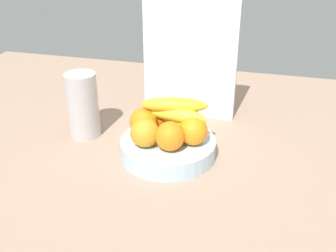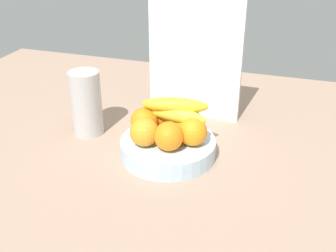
# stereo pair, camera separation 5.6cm
# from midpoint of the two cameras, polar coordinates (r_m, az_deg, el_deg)

# --- Properties ---
(ground_plane) EXTENTS (1.80, 1.40, 0.03)m
(ground_plane) POSITION_cam_midpoint_polar(r_m,az_deg,el_deg) (1.08, -0.43, -4.99)
(ground_plane) COLOR #A0816B
(fruit_bowl) EXTENTS (0.25, 0.25, 0.05)m
(fruit_bowl) POSITION_cam_midpoint_polar(r_m,az_deg,el_deg) (1.07, 1.51, -3.02)
(fruit_bowl) COLOR silver
(fruit_bowl) RESTS_ON ground_plane
(orange_front_left) EXTENTS (0.07, 0.07, 0.07)m
(orange_front_left) POSITION_cam_midpoint_polar(r_m,az_deg,el_deg) (1.02, -1.73, -0.86)
(orange_front_left) COLOR orange
(orange_front_left) RESTS_ON fruit_bowl
(orange_front_right) EXTENTS (0.07, 0.07, 0.07)m
(orange_front_right) POSITION_cam_midpoint_polar(r_m,az_deg,el_deg) (1.00, 1.72, -1.46)
(orange_front_right) COLOR orange
(orange_front_right) RESTS_ON fruit_bowl
(orange_center) EXTENTS (0.07, 0.07, 0.07)m
(orange_center) POSITION_cam_midpoint_polar(r_m,az_deg,el_deg) (1.02, 5.00, -0.79)
(orange_center) COLOR orange
(orange_center) RESTS_ON fruit_bowl
(orange_back_left) EXTENTS (0.07, 0.07, 0.07)m
(orange_back_left) POSITION_cam_midpoint_polar(r_m,az_deg,el_deg) (1.08, 4.19, 0.74)
(orange_back_left) COLOR orange
(orange_back_left) RESTS_ON fruit_bowl
(orange_back_right) EXTENTS (0.07, 0.07, 0.07)m
(orange_back_right) POSITION_cam_midpoint_polar(r_m,az_deg,el_deg) (1.10, 1.02, 1.41)
(orange_back_right) COLOR orange
(orange_back_right) RESTS_ON fruit_bowl
(orange_top_stack) EXTENTS (0.07, 0.07, 0.07)m
(orange_top_stack) POSITION_cam_midpoint_polar(r_m,az_deg,el_deg) (1.07, -1.78, 0.64)
(orange_top_stack) COLOR orange
(orange_top_stack) RESTS_ON fruit_bowl
(banana_bunch) EXTENTS (0.18, 0.15, 0.11)m
(banana_bunch) POSITION_cam_midpoint_polar(r_m,az_deg,el_deg) (1.05, 2.78, 1.18)
(banana_bunch) COLOR yellow
(banana_bunch) RESTS_ON fruit_bowl
(cutting_board) EXTENTS (0.28, 0.03, 0.36)m
(cutting_board) POSITION_cam_midpoint_polar(r_m,az_deg,el_deg) (1.23, 5.03, 9.14)
(cutting_board) COLOR silver
(cutting_board) RESTS_ON ground_plane
(thermos_tumbler) EXTENTS (0.09, 0.09, 0.18)m
(thermos_tumbler) POSITION_cam_midpoint_polar(r_m,az_deg,el_deg) (1.17, -9.86, 3.11)
(thermos_tumbler) COLOR #B4B1B3
(thermos_tumbler) RESTS_ON ground_plane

